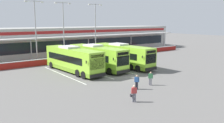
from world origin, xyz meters
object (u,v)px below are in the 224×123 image
(lamp_post_west, at_px, (36,28))
(lamp_post_east, at_px, (95,27))
(coach_bus_left_centre, at_px, (97,58))
(pedestrian_child, at_px, (137,82))
(pedestrian_with_handbag, at_px, (134,93))
(coach_bus_leftmost, at_px, (73,60))
(pedestrian_in_dark_coat, at_px, (151,78))
(coach_bus_centre, at_px, (123,56))
(lamp_post_centre, at_px, (64,27))

(lamp_post_west, bearing_deg, lamp_post_east, -0.33)
(lamp_post_west, xyz_separation_m, lamp_post_east, (12.51, -0.07, 0.00))
(coach_bus_left_centre, xyz_separation_m, pedestrian_child, (-2.68, -11.98, -0.91))
(pedestrian_with_handbag, relative_size, lamp_post_west, 0.15)
(coach_bus_leftmost, distance_m, pedestrian_in_dark_coat, 12.60)
(coach_bus_centre, xyz_separation_m, pedestrian_child, (-7.09, -10.93, -0.91))
(coach_bus_leftmost, bearing_deg, lamp_post_west, 98.74)
(pedestrian_in_dark_coat, bearing_deg, coach_bus_leftmost, 107.70)
(pedestrian_with_handbag, relative_size, pedestrian_child, 1.00)
(pedestrian_in_dark_coat, xyz_separation_m, pedestrian_child, (-2.42, -0.23, 0.00))
(pedestrian_in_dark_coat, distance_m, pedestrian_child, 2.43)
(pedestrian_in_dark_coat, relative_size, lamp_post_west, 0.15)
(coach_bus_centre, xyz_separation_m, pedestrian_in_dark_coat, (-4.67, -10.70, -0.91))
(pedestrian_with_handbag, bearing_deg, pedestrian_in_dark_coat, 29.06)
(coach_bus_left_centre, relative_size, pedestrian_with_handbag, 7.58)
(pedestrian_in_dark_coat, bearing_deg, pedestrian_child, -174.66)
(lamp_post_centre, bearing_deg, lamp_post_east, -2.62)
(coach_bus_centre, bearing_deg, pedestrian_in_dark_coat, -113.59)
(coach_bus_left_centre, distance_m, lamp_post_west, 12.97)
(pedestrian_child, bearing_deg, coach_bus_centre, 57.03)
(pedestrian_in_dark_coat, height_order, lamp_post_centre, lamp_post_centre)
(coach_bus_leftmost, xyz_separation_m, coach_bus_centre, (8.49, -1.27, 0.00))
(coach_bus_leftmost, height_order, coach_bus_left_centre, same)
(pedestrian_in_dark_coat, bearing_deg, lamp_post_east, 72.51)
(coach_bus_left_centre, relative_size, lamp_post_west, 1.12)
(coach_bus_left_centre, xyz_separation_m, coach_bus_centre, (4.41, -1.05, 0.00))
(coach_bus_centre, height_order, pedestrian_child, coach_bus_centre)
(coach_bus_left_centre, distance_m, pedestrian_with_handbag, 15.85)
(lamp_post_west, bearing_deg, pedestrian_child, -82.43)
(lamp_post_east, bearing_deg, coach_bus_leftmost, -136.15)
(pedestrian_with_handbag, distance_m, lamp_post_west, 26.08)
(pedestrian_child, bearing_deg, lamp_post_east, 67.28)
(lamp_post_east, bearing_deg, lamp_post_centre, 177.38)
(pedestrian_in_dark_coat, bearing_deg, coach_bus_left_centre, 88.70)
(pedestrian_with_handbag, bearing_deg, lamp_post_west, 90.05)
(lamp_post_west, xyz_separation_m, lamp_post_centre, (5.46, 0.25, 0.00))
(coach_bus_leftmost, distance_m, pedestrian_with_handbag, 15.09)
(lamp_post_east, bearing_deg, pedestrian_in_dark_coat, -107.49)
(pedestrian_child, xyz_separation_m, lamp_post_west, (-3.02, 22.73, 5.42))
(coach_bus_left_centre, distance_m, pedestrian_in_dark_coat, 11.79)
(pedestrian_child, bearing_deg, lamp_post_west, 97.57)
(pedestrian_with_handbag, bearing_deg, lamp_post_centre, 78.08)
(coach_bus_left_centre, bearing_deg, lamp_post_centre, 91.27)
(coach_bus_left_centre, xyz_separation_m, pedestrian_with_handbag, (-5.68, -14.76, -0.93))
(pedestrian_child, bearing_deg, coach_bus_leftmost, 96.56)
(coach_bus_centre, distance_m, lamp_post_east, 12.79)
(coach_bus_leftmost, relative_size, coach_bus_left_centre, 1.00)
(lamp_post_centre, bearing_deg, pedestrian_in_dark_coat, -90.06)
(coach_bus_leftmost, height_order, lamp_post_centre, lamp_post_centre)
(pedestrian_child, bearing_deg, lamp_post_centre, 83.94)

